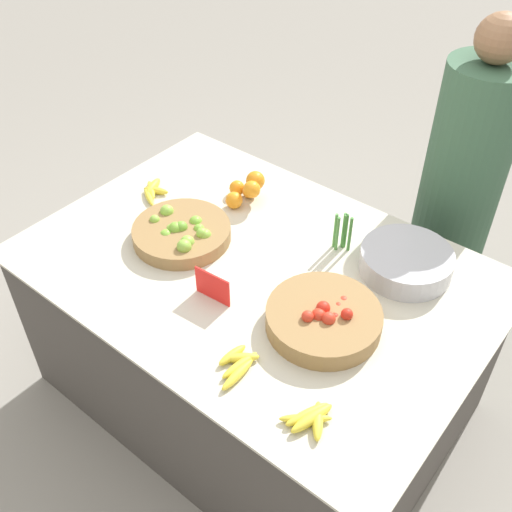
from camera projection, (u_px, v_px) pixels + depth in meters
ground_plane at (256, 391)px, 2.73m from camera, size 12.00×12.00×0.00m
market_table at (256, 335)px, 2.47m from camera, size 1.71×1.18×0.77m
lime_bowl at (182, 233)px, 2.32m from camera, size 0.38×0.38×0.09m
tomato_basket at (324, 318)px, 1.97m from camera, size 0.39×0.39×0.10m
orange_pile at (247, 189)px, 2.49m from camera, size 0.17×0.17×0.13m
metal_bowl at (406, 262)px, 2.18m from camera, size 0.34×0.34×0.09m
price_sign at (213, 287)px, 2.06m from camera, size 0.14×0.02×0.11m
veg_bundle at (343, 232)px, 2.25m from camera, size 0.07×0.05×0.15m
banana_bunch_front_right at (238, 364)px, 1.86m from camera, size 0.11×0.18×0.03m
banana_bunch_front_center at (152, 190)px, 2.57m from camera, size 0.15×0.17×0.04m
banana_bunch_back_center at (311, 418)px, 1.71m from camera, size 0.15×0.16×0.03m
vendor_person at (456, 204)px, 2.63m from camera, size 0.34×0.34×1.53m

